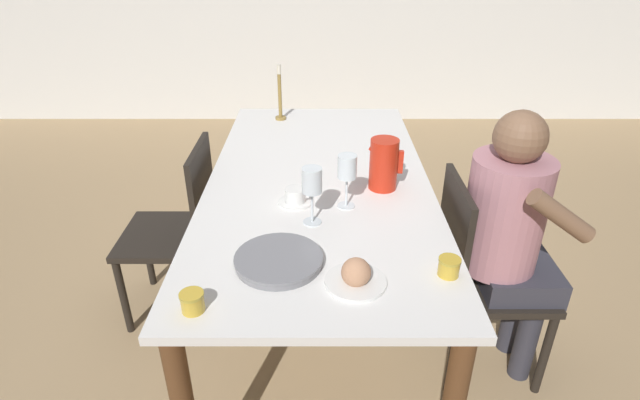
% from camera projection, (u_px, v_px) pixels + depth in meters
% --- Properties ---
extents(ground_plane, '(20.00, 20.00, 0.00)m').
position_uv_depth(ground_plane, '(320.00, 318.00, 2.51)').
color(ground_plane, tan).
extents(dining_table, '(0.94, 1.90, 0.78)m').
position_uv_depth(dining_table, '(320.00, 199.00, 2.18)').
color(dining_table, white).
rests_on(dining_table, ground_plane).
extents(chair_person_side, '(0.42, 0.42, 0.88)m').
position_uv_depth(chair_person_side, '(480.00, 274.00, 2.05)').
color(chair_person_side, black).
rests_on(chair_person_side, ground_plane).
extents(chair_opposite, '(0.42, 0.42, 0.88)m').
position_uv_depth(chair_opposite, '(182.00, 227.00, 2.37)').
color(chair_opposite, black).
rests_on(chair_opposite, ground_plane).
extents(person_seated, '(0.39, 0.41, 1.17)m').
position_uv_depth(person_seated, '(512.00, 231.00, 1.93)').
color(person_seated, '#33333D').
rests_on(person_seated, ground_plane).
extents(red_pitcher, '(0.14, 0.12, 0.21)m').
position_uv_depth(red_pitcher, '(385.00, 164.00, 2.01)').
color(red_pitcher, red).
rests_on(red_pitcher, dining_table).
extents(wine_glass_water, '(0.07, 0.07, 0.21)m').
position_uv_depth(wine_glass_water, '(349.00, 169.00, 1.85)').
color(wine_glass_water, white).
rests_on(wine_glass_water, dining_table).
extents(wine_glass_juice, '(0.07, 0.07, 0.22)m').
position_uv_depth(wine_glass_juice, '(314.00, 183.00, 1.74)').
color(wine_glass_juice, white).
rests_on(wine_glass_juice, dining_table).
extents(teacup_near_person, '(0.13, 0.13, 0.06)m').
position_uv_depth(teacup_near_person, '(297.00, 197.00, 1.94)').
color(teacup_near_person, white).
rests_on(teacup_near_person, dining_table).
extents(serving_tray, '(0.28, 0.28, 0.03)m').
position_uv_depth(serving_tray, '(280.00, 260.00, 1.58)').
color(serving_tray, gray).
rests_on(serving_tray, dining_table).
extents(bread_plate, '(0.19, 0.19, 0.09)m').
position_uv_depth(bread_plate, '(357.00, 276.00, 1.49)').
color(bread_plate, white).
rests_on(bread_plate, dining_table).
extents(jam_jar_amber, '(0.07, 0.07, 0.06)m').
position_uv_depth(jam_jar_amber, '(194.00, 301.00, 1.38)').
color(jam_jar_amber, gold).
rests_on(jam_jar_amber, dining_table).
extents(jam_jar_red, '(0.07, 0.07, 0.06)m').
position_uv_depth(jam_jar_red, '(451.00, 266.00, 1.52)').
color(jam_jar_red, gold).
rests_on(jam_jar_red, dining_table).
extents(candlestick_tall, '(0.06, 0.06, 0.31)m').
position_uv_depth(candlestick_tall, '(282.00, 99.00, 2.76)').
color(candlestick_tall, olive).
rests_on(candlestick_tall, dining_table).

